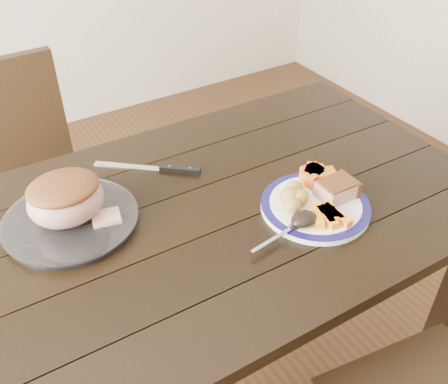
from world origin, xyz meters
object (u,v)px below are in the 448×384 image
pork_slice (336,190)px  fork (283,234)px  dining_table (195,239)px  serving_platter (71,221)px  roast_joint (66,200)px  dinner_plate (315,207)px  chair_far (26,177)px  carving_knife (167,169)px

pork_slice → fork: pork_slice is taller
dining_table → serving_platter: size_ratio=4.88×
pork_slice → roast_joint: size_ratio=0.51×
dinner_plate → roast_joint: size_ratio=1.53×
dinner_plate → pork_slice: (0.06, -0.01, 0.03)m
chair_far → serving_platter: chair_far is taller
serving_platter → dining_table: bearing=-24.1°
chair_far → serving_platter: bearing=88.9°
dining_table → dinner_plate: bearing=-28.7°
dining_table → pork_slice: pork_slice is taller
dinner_plate → pork_slice: pork_slice is taller
serving_platter → carving_knife: bearing=15.2°
chair_far → dinner_plate: bearing=120.7°
pork_slice → dinner_plate: bearing=175.2°
serving_platter → roast_joint: roast_joint is taller
fork → dinner_plate: bearing=11.5°
chair_far → pork_slice: 1.13m
dining_table → carving_knife: size_ratio=6.30×
pork_slice → carving_knife: 0.49m
dinner_plate → pork_slice: bearing=-4.8°
chair_far → fork: bearing=112.5°
dining_table → pork_slice: (0.34, -0.16, 0.13)m
dining_table → pork_slice: size_ratio=17.01×
dining_table → dinner_plate: dinner_plate is taller
chair_far → serving_platter: size_ratio=2.81×
chair_far → carving_knife: size_ratio=3.63×
chair_far → carving_knife: bearing=119.5°
serving_platter → roast_joint: size_ratio=1.76×
dining_table → serving_platter: (-0.29, 0.13, 0.10)m
dining_table → roast_joint: size_ratio=8.61×
carving_knife → dining_table: bearing=-56.6°
serving_platter → pork_slice: 0.69m
chair_far → roast_joint: bearing=88.9°
pork_slice → carving_knife: pork_slice is taller
chair_far → carving_knife: chair_far is taller
chair_far → pork_slice: bearing=123.4°
roast_joint → dinner_plate: bearing=-26.4°
dinner_plate → pork_slice: 0.07m
dining_table → chair_far: (-0.30, 0.74, -0.13)m
dining_table → dinner_plate: (0.28, -0.15, 0.10)m
serving_platter → fork: 0.54m
carving_knife → pork_slice: bearing=-8.9°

